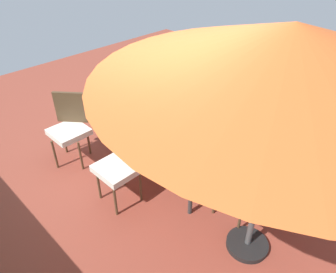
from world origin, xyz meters
TOP-DOWN VIEW (x-y plane):
  - ground_plane at (0.00, 0.00)m, footprint 10.00×10.00m
  - dining_table at (0.00, 0.00)m, footprint 1.73×1.02m
  - patio_umbrella at (-1.45, 0.28)m, footprint 2.84×2.84m
  - chair_north at (0.04, 0.72)m, footprint 0.46×0.47m
  - chair_northeast at (1.17, 0.73)m, footprint 0.58×0.59m
  - chair_east at (1.15, -0.02)m, footprint 0.48×0.47m
  - chair_south at (0.00, -0.66)m, footprint 0.48×0.49m
  - chair_west at (-1.16, -0.00)m, footprint 0.47×0.46m
  - chair_southwest at (-1.11, -0.67)m, footprint 0.58×0.58m
  - laptop at (0.33, 0.14)m, footprint 0.39×0.36m
  - cup at (-0.00, 0.06)m, footprint 0.08×0.08m

SIDE VIEW (x-z plane):
  - ground_plane at x=0.00m, z-range -0.02..0.00m
  - chair_north at x=0.04m, z-range 0.06..1.04m
  - chair_northeast at x=1.17m, z-range 0.06..1.04m
  - chair_east at x=1.15m, z-range 0.06..1.04m
  - chair_south at x=0.00m, z-range 0.06..1.04m
  - chair_west at x=-1.16m, z-range 0.06..1.04m
  - chair_southwest at x=-1.11m, z-range 0.06..1.04m
  - dining_table at x=0.00m, z-range 0.31..1.03m
  - cup at x=0.00m, z-range 0.72..0.81m
  - laptop at x=0.33m, z-range 0.66..0.88m
  - patio_umbrella at x=-1.45m, z-range 0.95..3.26m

